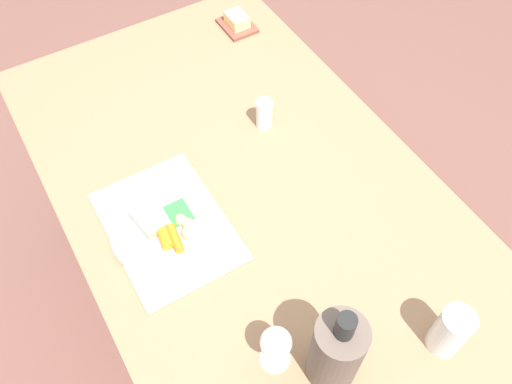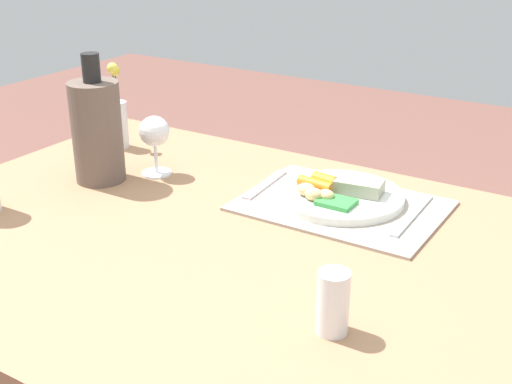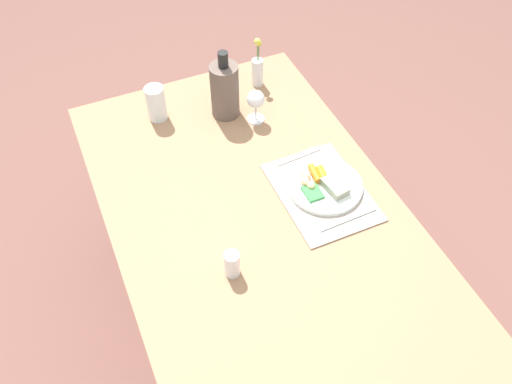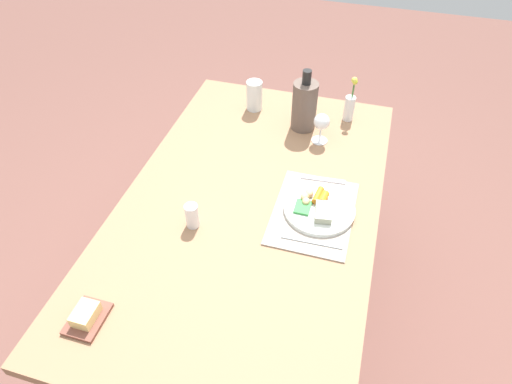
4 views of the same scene
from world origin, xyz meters
name	(u,v)px [view 3 (image 3 of 4)]	position (x,y,z in m)	size (l,w,h in m)	color
ground_plane	(258,327)	(0.00, 0.00, 0.00)	(8.00, 8.00, 0.00)	brown
dining_table	(259,231)	(0.00, 0.00, 0.70)	(1.58, 0.93, 0.77)	#986E4E
placemat	(321,192)	(0.01, -0.24, 0.77)	(0.39, 0.28, 0.01)	#9F9386
dinner_plate	(324,185)	(0.03, -0.25, 0.79)	(0.26, 0.26, 0.05)	white
fork	(348,219)	(-0.13, -0.26, 0.78)	(0.02, 0.21, 0.01)	silver
knife	(299,156)	(0.19, -0.24, 0.78)	(0.02, 0.17, 0.01)	silver
flower_vase	(258,68)	(0.64, -0.27, 0.85)	(0.05, 0.05, 0.21)	silver
salt_shaker	(232,264)	(-0.16, 0.16, 0.82)	(0.05, 0.05, 0.09)	white
cooler_bottle	(225,90)	(0.52, -0.09, 0.88)	(0.11, 0.11, 0.28)	brown
water_tumbler	(156,105)	(0.60, 0.16, 0.83)	(0.07, 0.07, 0.14)	silver
wine_glass	(256,100)	(0.44, -0.18, 0.86)	(0.07, 0.07, 0.13)	white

